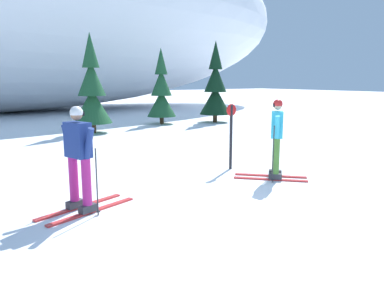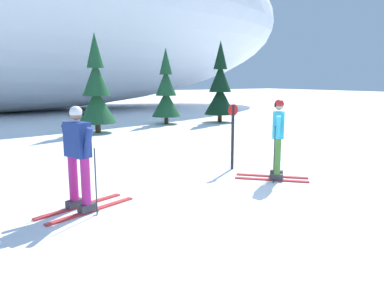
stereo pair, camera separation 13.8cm
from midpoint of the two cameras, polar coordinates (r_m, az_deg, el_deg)
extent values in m
plane|color=white|center=(6.46, 4.39, -9.68)|extent=(120.00, 120.00, 0.00)
cube|color=red|center=(8.30, 11.36, -5.30)|extent=(1.16, 1.20, 0.03)
cube|color=red|center=(8.60, 11.39, -4.76)|extent=(1.16, 1.20, 0.03)
cube|color=#38383D|center=(8.28, 12.07, -4.82)|extent=(0.30, 0.30, 0.12)
cube|color=#38383D|center=(8.58, 12.07, -4.30)|extent=(0.30, 0.30, 0.12)
cylinder|color=#4C8433|center=(8.18, 12.18, -1.83)|extent=(0.15, 0.15, 0.76)
cylinder|color=#4C8433|center=(8.49, 12.18, -1.40)|extent=(0.15, 0.15, 0.76)
cube|color=#33B7D6|center=(8.23, 12.35, 2.92)|extent=(0.45, 0.45, 0.56)
cylinder|color=#33B7D6|center=(7.99, 12.34, 2.28)|extent=(0.27, 0.26, 0.58)
cylinder|color=#33B7D6|center=(8.49, 12.32, 2.71)|extent=(0.27, 0.26, 0.58)
sphere|color=beige|center=(8.19, 12.45, 5.75)|extent=(0.19, 0.19, 0.19)
sphere|color=red|center=(8.19, 12.46, 5.96)|extent=(0.21, 0.21, 0.21)
cube|color=black|center=(8.19, 11.89, 5.84)|extent=(0.13, 0.13, 0.07)
cylinder|color=#2D2D33|center=(7.99, 11.78, -1.55)|extent=(0.02, 0.02, 1.21)
cylinder|color=#2D2D33|center=(8.11, 11.64, -5.33)|extent=(0.07, 0.07, 0.01)
cylinder|color=#2D2D33|center=(8.65, 11.80, -0.68)|extent=(0.02, 0.02, 1.21)
cylinder|color=#2D2D33|center=(8.77, 11.67, -4.19)|extent=(0.07, 0.07, 0.01)
cube|color=red|center=(6.75, -17.20, -9.10)|extent=(1.62, 0.60, 0.03)
cube|color=red|center=(6.48, -15.43, -9.82)|extent=(1.62, 0.60, 0.03)
cube|color=#38383D|center=(6.67, -17.95, -8.68)|extent=(0.31, 0.22, 0.12)
cube|color=#38383D|center=(6.40, -16.18, -9.39)|extent=(0.31, 0.22, 0.12)
cylinder|color=#B7237A|center=(6.55, -18.16, -5.00)|extent=(0.15, 0.15, 0.77)
cylinder|color=#B7237A|center=(6.27, -16.38, -5.56)|extent=(0.15, 0.15, 0.77)
cube|color=navy|center=(6.27, -17.60, 0.61)|extent=(0.36, 0.49, 0.57)
cylinder|color=navy|center=(6.51, -18.91, 0.31)|extent=(0.18, 0.29, 0.58)
cylinder|color=navy|center=(6.06, -16.13, -0.21)|extent=(0.18, 0.29, 0.58)
sphere|color=#A37556|center=(6.22, -17.79, 4.31)|extent=(0.19, 0.19, 0.19)
sphere|color=white|center=(6.22, -17.80, 4.59)|extent=(0.21, 0.21, 0.21)
cube|color=black|center=(6.27, -17.18, 4.47)|extent=(0.08, 0.15, 0.07)
cylinder|color=#2D2D33|center=(6.73, -18.62, -4.51)|extent=(0.02, 0.02, 1.09)
cylinder|color=#2D2D33|center=(6.86, -18.39, -8.45)|extent=(0.07, 0.07, 0.01)
cylinder|color=#2D2D33|center=(6.15, -14.92, -5.64)|extent=(0.02, 0.02, 1.09)
cylinder|color=#2D2D33|center=(6.30, -14.72, -9.92)|extent=(0.07, 0.07, 0.01)
cylinder|color=#47301E|center=(15.75, -15.02, 2.63)|extent=(0.22, 0.22, 0.54)
cone|color=#1E512D|center=(15.67, -15.15, 5.61)|extent=(1.54, 1.54, 1.38)
cone|color=#1E512D|center=(15.64, -15.34, 9.63)|extent=(1.11, 1.11, 1.38)
cone|color=#1E512D|center=(15.68, -15.52, 13.66)|extent=(0.68, 0.68, 1.38)
cylinder|color=#47301E|center=(18.38, -4.85, 3.85)|extent=(0.20, 0.20, 0.49)
cone|color=#1E512D|center=(18.32, -4.88, 6.18)|extent=(1.40, 1.40, 1.26)
cone|color=#1E512D|center=(18.28, -4.93, 9.32)|extent=(1.01, 1.01, 1.26)
cone|color=#1E512D|center=(18.30, -4.97, 12.47)|extent=(0.62, 0.62, 1.26)
cylinder|color=#47301E|center=(19.09, 3.32, 4.17)|extent=(0.22, 0.22, 0.55)
cone|color=black|center=(19.02, 3.34, 6.66)|extent=(1.56, 1.56, 1.40)
cone|color=black|center=(18.99, 3.38, 10.03)|extent=(1.12, 1.12, 1.40)
cone|color=black|center=(19.03, 3.41, 13.40)|extent=(0.69, 0.69, 1.40)
cylinder|color=black|center=(9.03, 5.51, 1.02)|extent=(0.07, 0.07, 1.55)
cylinder|color=red|center=(8.95, 5.58, 5.18)|extent=(0.28, 0.02, 0.28)
camera|label=1|loc=(0.07, -90.56, -0.10)|focal=35.04mm
camera|label=2|loc=(0.07, 89.44, 0.10)|focal=35.04mm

